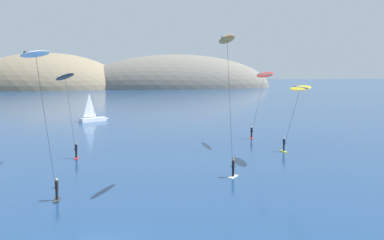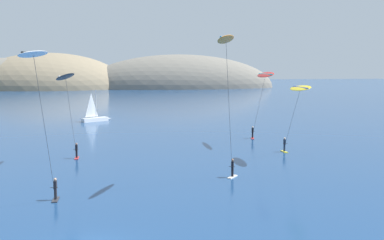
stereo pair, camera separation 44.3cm
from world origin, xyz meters
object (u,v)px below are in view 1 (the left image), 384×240
kitesurfer_black (66,84)px  kitesurfer_yellow (299,93)px  sailboat_near (94,118)px  kitesurfer_white (38,69)px  kitesurfer_orange (228,54)px  kitesurfer_red (264,79)px

kitesurfer_black → kitesurfer_yellow: size_ratio=1.10×
sailboat_near → kitesurfer_yellow: bearing=-59.6°
kitesurfer_white → kitesurfer_black: (0.09, 17.17, -1.66)m
kitesurfer_orange → kitesurfer_black: size_ratio=1.34×
kitesurfer_red → kitesurfer_black: bearing=-159.3°
kitesurfer_yellow → kitesurfer_red: kitesurfer_red is taller
kitesurfer_orange → kitesurfer_yellow: (10.06, 9.97, -3.80)m
kitesurfer_orange → kitesurfer_red: size_ratio=1.35×
sailboat_near → kitesurfer_black: bearing=-91.5°
sailboat_near → kitesurfer_white: (-1.08, -54.87, 9.26)m
kitesurfer_white → kitesurfer_yellow: size_ratio=1.30×
kitesurfer_white → kitesurfer_yellow: 28.83m
sailboat_near → kitesurfer_black: 38.47m
kitesurfer_red → sailboat_near: bearing=127.8°
kitesurfer_white → kitesurfer_red: size_ratio=1.19×
sailboat_near → kitesurfer_black: size_ratio=0.61×
kitesurfer_yellow → kitesurfer_orange: bearing=-135.3°
kitesurfer_white → kitesurfer_black: kitesurfer_white is taller
sailboat_near → kitesurfer_red: (22.39, -28.86, 7.66)m
kitesurfer_orange → kitesurfer_yellow: bearing=44.7°
kitesurfer_orange → kitesurfer_yellow: 14.66m
kitesurfer_yellow → kitesurfer_red: 10.47m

